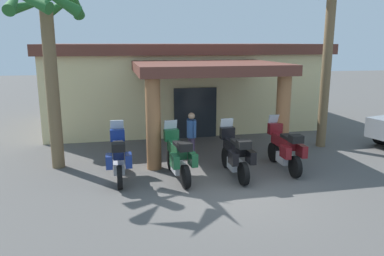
{
  "coord_description": "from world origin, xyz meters",
  "views": [
    {
      "loc": [
        -2.83,
        -9.25,
        3.92
      ],
      "look_at": [
        -0.75,
        2.56,
        1.2
      ],
      "focal_mm": 35.32,
      "sensor_mm": 36.0,
      "label": 1
    }
  ],
  "objects_px": {
    "pedestrian": "(192,133)",
    "palm_tree_roadside": "(47,34)",
    "palm_tree_near_portico": "(331,12)",
    "motorcycle_maroon": "(285,148)",
    "motel_building": "(181,83)",
    "motorcycle_green": "(178,156)",
    "motorcycle_black": "(235,154)",
    "motorcycle_blue": "(119,156)"
  },
  "relations": [
    {
      "from": "motorcycle_black",
      "to": "palm_tree_roadside",
      "type": "height_order",
      "value": "palm_tree_roadside"
    },
    {
      "from": "motel_building",
      "to": "palm_tree_roadside",
      "type": "distance_m",
      "value": 8.41
    },
    {
      "from": "motel_building",
      "to": "motorcycle_black",
      "type": "distance_m",
      "value": 8.33
    },
    {
      "from": "motorcycle_blue",
      "to": "palm_tree_roadside",
      "type": "bearing_deg",
      "value": 51.13
    },
    {
      "from": "motorcycle_maroon",
      "to": "pedestrian",
      "type": "height_order",
      "value": "pedestrian"
    },
    {
      "from": "motorcycle_green",
      "to": "motorcycle_black",
      "type": "height_order",
      "value": "same"
    },
    {
      "from": "motel_building",
      "to": "motorcycle_maroon",
      "type": "height_order",
      "value": "motel_building"
    },
    {
      "from": "pedestrian",
      "to": "palm_tree_near_portico",
      "type": "bearing_deg",
      "value": 172.18
    },
    {
      "from": "motorcycle_blue",
      "to": "motorcycle_maroon",
      "type": "height_order",
      "value": "same"
    },
    {
      "from": "motorcycle_green",
      "to": "motel_building",
      "type": "bearing_deg",
      "value": -16.32
    },
    {
      "from": "motorcycle_black",
      "to": "motorcycle_maroon",
      "type": "height_order",
      "value": "same"
    },
    {
      "from": "motorcycle_maroon",
      "to": "pedestrian",
      "type": "relative_size",
      "value": 1.33
    },
    {
      "from": "palm_tree_near_portico",
      "to": "palm_tree_roadside",
      "type": "distance_m",
      "value": 9.69
    },
    {
      "from": "motorcycle_blue",
      "to": "motorcycle_maroon",
      "type": "relative_size",
      "value": 1.0
    },
    {
      "from": "motel_building",
      "to": "palm_tree_near_portico",
      "type": "xyz_separation_m",
      "value": [
        4.67,
        -5.54,
        3.01
      ]
    },
    {
      "from": "pedestrian",
      "to": "motorcycle_black",
      "type": "bearing_deg",
      "value": 102.54
    },
    {
      "from": "motorcycle_blue",
      "to": "pedestrian",
      "type": "bearing_deg",
      "value": -61.98
    },
    {
      "from": "motorcycle_black",
      "to": "palm_tree_roadside",
      "type": "relative_size",
      "value": 0.38
    },
    {
      "from": "motorcycle_black",
      "to": "palm_tree_roadside",
      "type": "bearing_deg",
      "value": 68.99
    },
    {
      "from": "motorcycle_green",
      "to": "motorcycle_blue",
      "type": "bearing_deg",
      "value": 73.53
    },
    {
      "from": "motorcycle_maroon",
      "to": "pedestrian",
      "type": "bearing_deg",
      "value": 61.43
    },
    {
      "from": "motorcycle_black",
      "to": "palm_tree_near_portico",
      "type": "bearing_deg",
      "value": -60.34
    },
    {
      "from": "motel_building",
      "to": "motorcycle_green",
      "type": "xyz_separation_m",
      "value": [
        -1.28,
        -8.19,
        -1.27
      ]
    },
    {
      "from": "motorcycle_black",
      "to": "pedestrian",
      "type": "bearing_deg",
      "value": 28.45
    },
    {
      "from": "motel_building",
      "to": "motorcycle_blue",
      "type": "height_order",
      "value": "motel_building"
    },
    {
      "from": "motel_building",
      "to": "palm_tree_roadside",
      "type": "bearing_deg",
      "value": -129.64
    },
    {
      "from": "motorcycle_blue",
      "to": "motorcycle_green",
      "type": "distance_m",
      "value": 1.73
    },
    {
      "from": "motel_building",
      "to": "motorcycle_blue",
      "type": "relative_size",
      "value": 5.83
    },
    {
      "from": "motel_building",
      "to": "pedestrian",
      "type": "bearing_deg",
      "value": -97.34
    },
    {
      "from": "pedestrian",
      "to": "palm_tree_roadside",
      "type": "bearing_deg",
      "value": -19.8
    },
    {
      "from": "palm_tree_near_portico",
      "to": "motorcycle_blue",
      "type": "bearing_deg",
      "value": -162.75
    },
    {
      "from": "motel_building",
      "to": "motorcycle_green",
      "type": "bearing_deg",
      "value": -101.03
    },
    {
      "from": "motel_building",
      "to": "motorcycle_blue",
      "type": "xyz_separation_m",
      "value": [
        -2.99,
        -7.91,
        -1.27
      ]
    },
    {
      "from": "motorcycle_maroon",
      "to": "motorcycle_blue",
      "type": "bearing_deg",
      "value": 88.22
    },
    {
      "from": "motel_building",
      "to": "motorcycle_black",
      "type": "xyz_separation_m",
      "value": [
        0.42,
        -8.22,
        -1.27
      ]
    },
    {
      "from": "motorcycle_blue",
      "to": "motorcycle_green",
      "type": "height_order",
      "value": "same"
    },
    {
      "from": "motorcycle_black",
      "to": "palm_tree_roadside",
      "type": "xyz_separation_m",
      "value": [
        -5.37,
        1.78,
        3.46
      ]
    },
    {
      "from": "motorcycle_maroon",
      "to": "palm_tree_roadside",
      "type": "xyz_separation_m",
      "value": [
        -7.07,
        1.46,
        3.46
      ]
    },
    {
      "from": "motel_building",
      "to": "motorcycle_maroon",
      "type": "bearing_deg",
      "value": -77.07
    },
    {
      "from": "motorcycle_maroon",
      "to": "palm_tree_near_portico",
      "type": "relative_size",
      "value": 0.33
    },
    {
      "from": "motorcycle_blue",
      "to": "motel_building",
      "type": "bearing_deg",
      "value": -22.62
    },
    {
      "from": "motel_building",
      "to": "motorcycle_green",
      "type": "distance_m",
      "value": 8.38
    }
  ]
}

